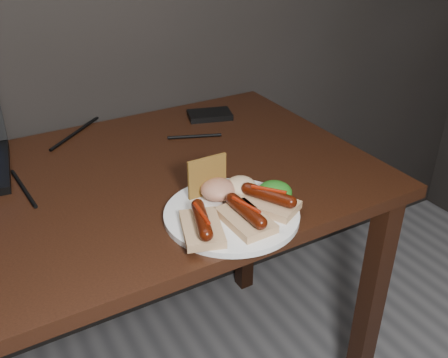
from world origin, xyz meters
name	(u,v)px	position (x,y,z in m)	size (l,w,h in m)	color
desk	(69,231)	(0.00, 1.38, 0.66)	(1.40, 0.70, 0.75)	#32180C
hard_drive	(210,115)	(0.47, 1.60, 0.76)	(0.12, 0.07, 0.02)	black
desk_cables	(24,168)	(-0.05, 1.54, 0.75)	(0.94, 0.40, 0.01)	black
plate	(232,214)	(0.27, 1.14, 0.76)	(0.27, 0.27, 0.01)	white
bread_sausage_left	(202,225)	(0.19, 1.11, 0.78)	(0.10, 0.13, 0.04)	#DDB981
bread_sausage_center	(246,216)	(0.27, 1.09, 0.78)	(0.07, 0.12, 0.04)	#DDB981
bread_sausage_right	(268,200)	(0.34, 1.12, 0.78)	(0.12, 0.13, 0.04)	#DDB981
crispbread	(207,176)	(0.26, 1.22, 0.80)	(0.09, 0.01, 0.09)	olive
salad_greens	(275,192)	(0.37, 1.13, 0.78)	(0.07, 0.07, 0.04)	#146013
salsa_mound	(218,189)	(0.27, 1.20, 0.78)	(0.07, 0.07, 0.04)	#9F130F
coleslaw_mound	(241,186)	(0.32, 1.19, 0.78)	(0.06, 0.06, 0.04)	beige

